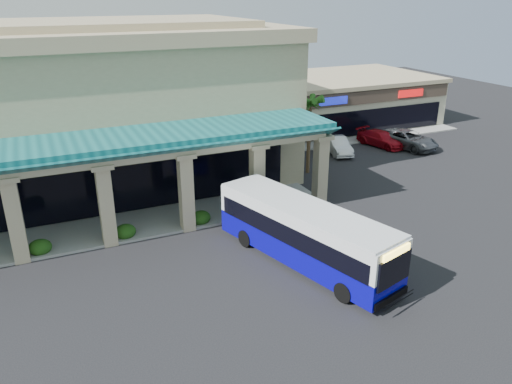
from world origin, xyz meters
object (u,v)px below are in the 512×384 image
car_white (338,145)px  car_red (381,139)px  transit_bus (304,235)px  car_gray (407,139)px  pedestrian (341,235)px

car_white → car_red: 4.84m
car_white → car_red: (4.83, 0.23, -0.02)m
transit_bus → car_red: transit_bus is taller
transit_bus → car_red: (16.89, 15.51, -0.88)m
transit_bus → car_gray: bearing=21.2°
transit_bus → pedestrian: (2.60, 0.49, -0.75)m
transit_bus → car_white: transit_bus is taller
car_white → pedestrian: bearing=-108.6°
pedestrian → car_red: (14.29, 15.02, -0.13)m
pedestrian → car_white: bearing=3.6°
transit_bus → car_white: 19.48m
transit_bus → car_gray: transit_bus is taller
transit_bus → car_gray: (18.71, 14.14, -0.78)m
pedestrian → car_white: (9.45, 14.79, -0.11)m
transit_bus → car_red: size_ratio=2.36×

